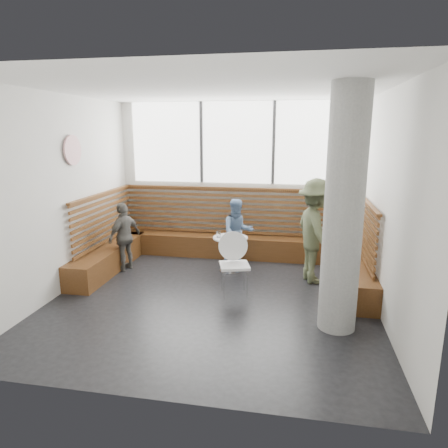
% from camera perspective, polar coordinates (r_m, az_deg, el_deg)
% --- Properties ---
extents(room, '(5.00, 5.00, 3.20)m').
position_cam_1_polar(room, '(6.01, -1.72, 3.47)').
color(room, silver).
rests_on(room, ground).
extents(booth, '(5.00, 2.50, 1.44)m').
position_cam_1_polar(booth, '(7.97, 1.01, -2.91)').
color(booth, '#492A12').
rests_on(booth, ground).
extents(concrete_column, '(0.50, 0.50, 3.20)m').
position_cam_1_polar(concrete_column, '(5.31, 16.73, 1.63)').
color(concrete_column, gray).
rests_on(concrete_column, ground).
extents(wall_art, '(0.03, 0.50, 0.50)m').
position_cam_1_polar(wall_art, '(7.22, -20.82, 9.84)').
color(wall_art, white).
rests_on(wall_art, room).
extents(cafe_table, '(0.66, 0.66, 0.67)m').
position_cam_1_polar(cafe_table, '(7.52, 0.91, -3.29)').
color(cafe_table, silver).
rests_on(cafe_table, ground).
extents(cafe_chair, '(0.48, 0.47, 1.01)m').
position_cam_1_polar(cafe_chair, '(6.51, 1.61, -4.90)').
color(cafe_chair, white).
rests_on(cafe_chair, ground).
extents(adult_man, '(1.03, 1.34, 1.83)m').
position_cam_1_polar(adult_man, '(7.10, 13.00, -1.02)').
color(adult_man, '#4D5538').
rests_on(adult_man, ground).
extents(child_back, '(0.78, 0.70, 1.32)m').
position_cam_1_polar(child_back, '(7.90, 1.95, -1.16)').
color(child_back, '#5E7BA3').
rests_on(child_back, ground).
extents(child_left, '(0.57, 0.83, 1.31)m').
position_cam_1_polar(child_left, '(7.83, -14.02, -1.74)').
color(child_left, '#615E57').
rests_on(child_left, ground).
extents(plate_near, '(0.21, 0.21, 0.01)m').
position_cam_1_polar(plate_near, '(7.58, 0.52, -1.60)').
color(plate_near, white).
rests_on(plate_near, cafe_table).
extents(plate_far, '(0.19, 0.19, 0.01)m').
position_cam_1_polar(plate_far, '(7.57, 1.94, -1.64)').
color(plate_far, white).
rests_on(plate_far, cafe_table).
extents(glass_left, '(0.08, 0.08, 0.12)m').
position_cam_1_polar(glass_left, '(7.46, -0.77, -1.43)').
color(glass_left, white).
rests_on(glass_left, cafe_table).
extents(glass_mid, '(0.07, 0.07, 0.12)m').
position_cam_1_polar(glass_mid, '(7.38, 1.18, -1.60)').
color(glass_mid, white).
rests_on(glass_mid, cafe_table).
extents(glass_right, '(0.06, 0.06, 0.10)m').
position_cam_1_polar(glass_right, '(7.43, 2.20, -1.56)').
color(glass_right, white).
rests_on(glass_right, cafe_table).
extents(menu_card, '(0.22, 0.15, 0.00)m').
position_cam_1_polar(menu_card, '(7.32, 0.82, -2.18)').
color(menu_card, '#A5C64C').
rests_on(menu_card, cafe_table).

